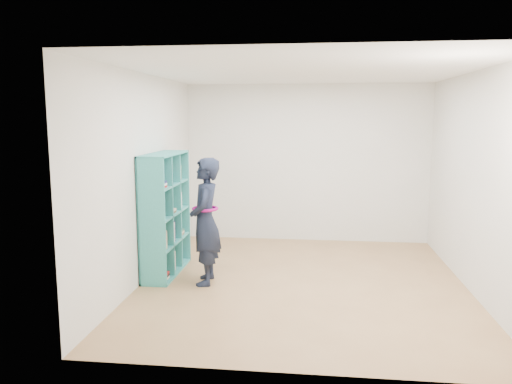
# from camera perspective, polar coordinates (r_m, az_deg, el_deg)

# --- Properties ---
(floor) EXTENTS (4.50, 4.50, 0.00)m
(floor) POSITION_cam_1_polar(r_m,az_deg,el_deg) (6.39, 5.30, -10.31)
(floor) COLOR #946B43
(floor) RESTS_ON ground
(ceiling) EXTENTS (4.50, 4.50, 0.00)m
(ceiling) POSITION_cam_1_polar(r_m,az_deg,el_deg) (6.07, 5.64, 13.60)
(ceiling) COLOR white
(ceiling) RESTS_ON wall_back
(wall_left) EXTENTS (0.02, 4.50, 2.60)m
(wall_left) POSITION_cam_1_polar(r_m,az_deg,el_deg) (6.46, -12.58, 1.57)
(wall_left) COLOR silver
(wall_left) RESTS_ON floor
(wall_right) EXTENTS (0.02, 4.50, 2.60)m
(wall_right) POSITION_cam_1_polar(r_m,az_deg,el_deg) (6.37, 23.75, 0.96)
(wall_right) COLOR silver
(wall_right) RESTS_ON floor
(wall_back) EXTENTS (4.00, 0.02, 2.60)m
(wall_back) POSITION_cam_1_polar(r_m,az_deg,el_deg) (8.33, 5.83, 3.27)
(wall_back) COLOR silver
(wall_back) RESTS_ON floor
(wall_front) EXTENTS (4.00, 0.02, 2.60)m
(wall_front) POSITION_cam_1_polar(r_m,az_deg,el_deg) (3.87, 4.69, -2.84)
(wall_front) COLOR silver
(wall_front) RESTS_ON floor
(bookshelf) EXTENTS (0.35, 1.20, 1.60)m
(bookshelf) POSITION_cam_1_polar(r_m,az_deg,el_deg) (6.70, -10.52, -2.66)
(bookshelf) COLOR teal
(bookshelf) RESTS_ON floor
(person) EXTENTS (0.44, 0.61, 1.58)m
(person) POSITION_cam_1_polar(r_m,az_deg,el_deg) (6.20, -5.81, -3.34)
(person) COLOR black
(person) RESTS_ON floor
(smartphone) EXTENTS (0.04, 0.09, 0.12)m
(smartphone) POSITION_cam_1_polar(r_m,az_deg,el_deg) (6.28, -7.04, -2.24)
(smartphone) COLOR silver
(smartphone) RESTS_ON person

